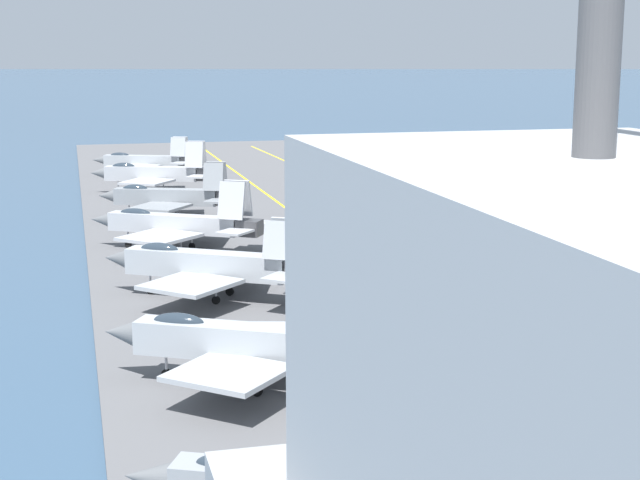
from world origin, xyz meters
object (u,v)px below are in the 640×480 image
at_px(parked_jet_third, 210,265).
at_px(parked_jet_fourth, 178,224).
at_px(crew_purple_vest, 469,370).
at_px(crew_red_vest, 306,174).
at_px(parked_jet_fifth, 169,197).
at_px(crew_yellow_vest, 515,226).
at_px(parked_jet_second, 248,343).
at_px(crew_brown_vest, 471,254).
at_px(parked_jet_sixth, 154,174).
at_px(parked_jet_seventh, 146,161).

bearing_deg(parked_jet_third, parked_jet_fourth, 1.33).
relative_size(crew_purple_vest, crew_red_vest, 1.04).
height_order(parked_jet_fifth, crew_purple_vest, parked_jet_fifth).
xyz_separation_m(parked_jet_third, crew_yellow_vest, (17.77, -32.79, -1.61)).
relative_size(parked_jet_second, parked_jet_fifth, 1.06).
distance_m(crew_brown_vest, crew_yellow_vest, 15.00).
height_order(parked_jet_third, parked_jet_fourth, parked_jet_fourth).
height_order(parked_jet_second, crew_brown_vest, parked_jet_second).
xyz_separation_m(crew_brown_vest, crew_red_vest, (57.46, 0.76, -0.00)).
bearing_deg(crew_yellow_vest, crew_purple_vest, 151.65).
relative_size(parked_jet_third, crew_purple_vest, 9.01).
bearing_deg(crew_yellow_vest, crew_brown_vest, 140.31).
xyz_separation_m(parked_jet_fourth, crew_purple_vest, (-41.05, -11.34, -1.52)).
xyz_separation_m(parked_jet_sixth, crew_purple_vest, (-78.42, -10.37, -1.61)).
xyz_separation_m(parked_jet_second, crew_brown_vest, (25.94, -23.91, -1.54)).
height_order(parked_jet_seventh, crew_purple_vest, parked_jet_seventh).
height_order(parked_jet_third, crew_yellow_vest, parked_jet_third).
distance_m(parked_jet_sixth, crew_yellow_vest, 49.77).
xyz_separation_m(parked_jet_sixth, crew_red_vest, (8.04, -21.90, -1.65)).
relative_size(parked_jet_fourth, crew_red_vest, 9.33).
distance_m(parked_jet_fifth, crew_purple_vest, 58.87).
bearing_deg(parked_jet_seventh, parked_jet_fifth, 179.44).
bearing_deg(parked_jet_fifth, parked_jet_fourth, 177.05).
distance_m(parked_jet_second, parked_jet_fifth, 54.85).
bearing_deg(crew_purple_vest, parked_jet_second, 75.21).
distance_m(parked_jet_fourth, parked_jet_fifth, 16.88).
distance_m(parked_jet_sixth, crew_red_vest, 23.39).
bearing_deg(parked_jet_third, crew_purple_vest, -154.40).
height_order(parked_jet_fourth, crew_purple_vest, parked_jet_fourth).
bearing_deg(parked_jet_third, parked_jet_sixth, -0.56).
xyz_separation_m(parked_jet_fourth, crew_yellow_vest, (-0.50, -33.22, -1.57)).
relative_size(parked_jet_fourth, parked_jet_fifth, 1.07).
xyz_separation_m(parked_jet_second, parked_jet_seventh, (93.01, -1.51, -0.16)).
relative_size(parked_jet_second, crew_red_vest, 9.21).
relative_size(crew_brown_vest, crew_yellow_vest, 1.01).
relative_size(crew_yellow_vest, crew_red_vest, 0.99).
bearing_deg(parked_jet_fifth, parked_jet_seventh, -0.56).
distance_m(parked_jet_fourth, parked_jet_sixth, 37.38).
distance_m(parked_jet_fifth, crew_yellow_vest, 36.74).
bearing_deg(parked_jet_fourth, parked_jet_seventh, -1.29).
relative_size(parked_jet_seventh, crew_purple_vest, 8.49).
bearing_deg(crew_purple_vest, parked_jet_fifth, 10.25).
height_order(crew_yellow_vest, crew_red_vest, crew_red_vest).
bearing_deg(crew_red_vest, parked_jet_third, 160.58).
bearing_deg(crew_brown_vest, parked_jet_third, 105.01).
relative_size(parked_jet_second, crew_purple_vest, 8.89).
height_order(crew_purple_vest, crew_red_vest, crew_purple_vest).
bearing_deg(parked_jet_fourth, crew_yellow_vest, -90.86).
bearing_deg(parked_jet_fourth, parked_jet_second, 179.59).
bearing_deg(crew_yellow_vest, parked_jet_fifth, 61.78).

